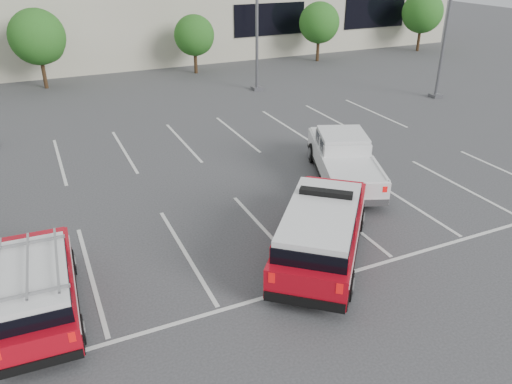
# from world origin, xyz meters

# --- Properties ---
(ground) EXTENTS (120.00, 120.00, 0.00)m
(ground) POSITION_xyz_m (0.00, 0.00, 0.00)
(ground) COLOR #373739
(ground) RESTS_ON ground
(stall_markings) EXTENTS (23.00, 15.00, 0.01)m
(stall_markings) POSITION_xyz_m (0.00, 4.50, 0.01)
(stall_markings) COLOR silver
(stall_markings) RESTS_ON ground
(tree_mid_left) EXTENTS (3.37, 3.37, 4.85)m
(tree_mid_left) POSITION_xyz_m (-4.91, 22.05, 3.04)
(tree_mid_left) COLOR #3F2B19
(tree_mid_left) RESTS_ON ground
(tree_mid_right) EXTENTS (2.77, 2.77, 3.99)m
(tree_mid_right) POSITION_xyz_m (5.09, 22.05, 2.50)
(tree_mid_right) COLOR #3F2B19
(tree_mid_right) RESTS_ON ground
(tree_right) EXTENTS (3.07, 3.07, 4.42)m
(tree_right) POSITION_xyz_m (15.09, 22.05, 2.77)
(tree_right) COLOR #3F2B19
(tree_right) RESTS_ON ground
(tree_far_right) EXTENTS (3.37, 3.37, 4.85)m
(tree_far_right) POSITION_xyz_m (25.09, 22.05, 3.04)
(tree_far_right) COLOR #3F2B19
(tree_far_right) RESTS_ON ground
(light_pole_mid) EXTENTS (0.90, 0.60, 10.24)m
(light_pole_mid) POSITION_xyz_m (7.00, 16.00, 5.19)
(light_pole_mid) COLOR #59595E
(light_pole_mid) RESTS_ON ground
(light_pole_right) EXTENTS (0.90, 0.60, 10.24)m
(light_pole_right) POSITION_xyz_m (16.00, 10.00, 5.19)
(light_pole_right) COLOR #59595E
(light_pole_right) RESTS_ON ground
(fire_chief_suv) EXTENTS (5.12, 5.57, 1.96)m
(fire_chief_suv) POSITION_xyz_m (0.79, -1.86, 0.80)
(fire_chief_suv) COLOR #A90815
(fire_chief_suv) RESTS_ON ground
(white_pickup) EXTENTS (3.92, 5.96, 1.73)m
(white_pickup) POSITION_xyz_m (4.42, 2.47, 0.69)
(white_pickup) COLOR silver
(white_pickup) RESTS_ON ground
(ladder_suv) EXTENTS (1.97, 4.58, 1.77)m
(ladder_suv) POSITION_xyz_m (-6.74, -1.18, 0.71)
(ladder_suv) COLOR #A90815
(ladder_suv) RESTS_ON ground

